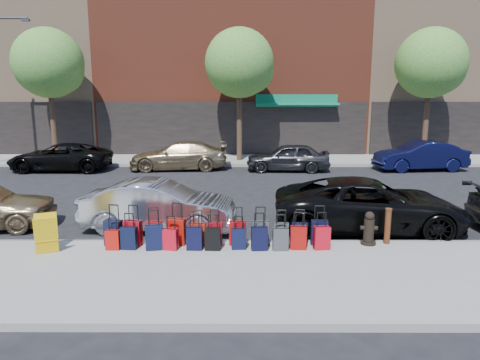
{
  "coord_description": "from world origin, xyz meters",
  "views": [
    {
      "loc": [
        0.6,
        -14.73,
        3.69
      ],
      "look_at": [
        0.57,
        -1.5,
        1.12
      ],
      "focal_mm": 32.0,
      "sensor_mm": 36.0,
      "label": 1
    }
  ],
  "objects_px": {
    "bollard": "(388,225)",
    "tree_center": "(242,65)",
    "tree_right": "(433,65)",
    "car_far_0": "(60,157)",
    "car_far_3": "(420,156)",
    "car_far_1": "(179,156)",
    "car_near_1": "(159,206)",
    "display_rack": "(46,234)",
    "fire_hydrant": "(369,229)",
    "suitcase_front_5": "(215,234)",
    "tree_left": "(51,65)",
    "car_near_2": "(370,205)",
    "car_far_2": "(288,157)"
  },
  "relations": [
    {
      "from": "tree_left",
      "to": "suitcase_front_5",
      "type": "relative_size",
      "value": 8.23
    },
    {
      "from": "tree_center",
      "to": "bollard",
      "type": "bearing_deg",
      "value": -75.98
    },
    {
      "from": "car_near_1",
      "to": "car_far_1",
      "type": "distance_m",
      "value": 10.26
    },
    {
      "from": "tree_right",
      "to": "fire_hydrant",
      "type": "height_order",
      "value": "tree_right"
    },
    {
      "from": "tree_right",
      "to": "car_far_3",
      "type": "height_order",
      "value": "tree_right"
    },
    {
      "from": "fire_hydrant",
      "to": "bollard",
      "type": "xyz_separation_m",
      "value": [
        0.47,
        0.05,
        0.08
      ]
    },
    {
      "from": "car_far_0",
      "to": "car_far_3",
      "type": "distance_m",
      "value": 18.29
    },
    {
      "from": "bollard",
      "to": "car_far_0",
      "type": "bearing_deg",
      "value": 138.21
    },
    {
      "from": "bollard",
      "to": "tree_center",
      "type": "bearing_deg",
      "value": 104.02
    },
    {
      "from": "car_near_2",
      "to": "fire_hydrant",
      "type": "bearing_deg",
      "value": 168.88
    },
    {
      "from": "car_far_1",
      "to": "tree_right",
      "type": "bearing_deg",
      "value": 96.22
    },
    {
      "from": "fire_hydrant",
      "to": "display_rack",
      "type": "distance_m",
      "value": 7.63
    },
    {
      "from": "fire_hydrant",
      "to": "car_far_2",
      "type": "height_order",
      "value": "car_far_2"
    },
    {
      "from": "tree_center",
      "to": "suitcase_front_5",
      "type": "height_order",
      "value": "tree_center"
    },
    {
      "from": "tree_left",
      "to": "display_rack",
      "type": "bearing_deg",
      "value": -68.08
    },
    {
      "from": "display_rack",
      "to": "car_far_2",
      "type": "relative_size",
      "value": 0.21
    },
    {
      "from": "suitcase_front_5",
      "to": "car_far_0",
      "type": "bearing_deg",
      "value": 127.69
    },
    {
      "from": "bollard",
      "to": "display_rack",
      "type": "height_order",
      "value": "same"
    },
    {
      "from": "tree_center",
      "to": "car_near_1",
      "type": "relative_size",
      "value": 1.71
    },
    {
      "from": "car_far_0",
      "to": "car_far_3",
      "type": "bearing_deg",
      "value": 90.61
    },
    {
      "from": "car_far_3",
      "to": "suitcase_front_5",
      "type": "bearing_deg",
      "value": -45.78
    },
    {
      "from": "suitcase_front_5",
      "to": "tree_left",
      "type": "bearing_deg",
      "value": 125.6
    },
    {
      "from": "car_far_2",
      "to": "bollard",
      "type": "bearing_deg",
      "value": 8.95
    },
    {
      "from": "car_far_2",
      "to": "tree_center",
      "type": "bearing_deg",
      "value": -138.15
    },
    {
      "from": "tree_left",
      "to": "car_far_2",
      "type": "distance_m",
      "value": 13.95
    },
    {
      "from": "bollard",
      "to": "car_far_0",
      "type": "xyz_separation_m",
      "value": [
        -12.77,
        11.41,
        0.09
      ]
    },
    {
      "from": "car_near_2",
      "to": "tree_right",
      "type": "bearing_deg",
      "value": -23.25
    },
    {
      "from": "tree_right",
      "to": "car_near_2",
      "type": "bearing_deg",
      "value": -118.8
    },
    {
      "from": "tree_right",
      "to": "car_far_0",
      "type": "distance_m",
      "value": 20.47
    },
    {
      "from": "tree_right",
      "to": "suitcase_front_5",
      "type": "relative_size",
      "value": 8.23
    },
    {
      "from": "tree_center",
      "to": "suitcase_front_5",
      "type": "relative_size",
      "value": 8.23
    },
    {
      "from": "tree_center",
      "to": "car_far_1",
      "type": "xyz_separation_m",
      "value": [
        -3.27,
        -2.44,
        -4.69
      ]
    },
    {
      "from": "car_far_2",
      "to": "display_rack",
      "type": "bearing_deg",
      "value": -27.05
    },
    {
      "from": "tree_right",
      "to": "car_far_2",
      "type": "relative_size",
      "value": 1.75
    },
    {
      "from": "car_far_2",
      "to": "suitcase_front_5",
      "type": "bearing_deg",
      "value": -11.93
    },
    {
      "from": "car_near_1",
      "to": "display_rack",
      "type": "bearing_deg",
      "value": 139.1
    },
    {
      "from": "tree_left",
      "to": "car_near_2",
      "type": "distance_m",
      "value": 19.47
    },
    {
      "from": "tree_center",
      "to": "car_far_3",
      "type": "xyz_separation_m",
      "value": [
        9.06,
        -2.66,
        -4.67
      ]
    },
    {
      "from": "car_near_2",
      "to": "car_far_3",
      "type": "height_order",
      "value": "car_far_3"
    },
    {
      "from": "bollard",
      "to": "car_near_1",
      "type": "distance_m",
      "value": 6.07
    },
    {
      "from": "tree_left",
      "to": "car_far_0",
      "type": "bearing_deg",
      "value": -65.36
    },
    {
      "from": "bollard",
      "to": "car_far_3",
      "type": "height_order",
      "value": "car_far_3"
    },
    {
      "from": "car_far_3",
      "to": "car_far_1",
      "type": "bearing_deg",
      "value": -96.83
    },
    {
      "from": "tree_right",
      "to": "car_far_2",
      "type": "bearing_deg",
      "value": -160.8
    },
    {
      "from": "suitcase_front_5",
      "to": "car_far_3",
      "type": "xyz_separation_m",
      "value": [
        9.75,
        11.63,
        0.32
      ]
    },
    {
      "from": "tree_center",
      "to": "suitcase_front_5",
      "type": "distance_m",
      "value": 15.15
    },
    {
      "from": "fire_hydrant",
      "to": "display_rack",
      "type": "height_order",
      "value": "display_rack"
    },
    {
      "from": "tree_right",
      "to": "bollard",
      "type": "distance_m",
      "value": 16.52
    },
    {
      "from": "suitcase_front_5",
      "to": "car_far_0",
      "type": "height_order",
      "value": "car_far_0"
    },
    {
      "from": "tree_center",
      "to": "car_near_1",
      "type": "height_order",
      "value": "tree_center"
    }
  ]
}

